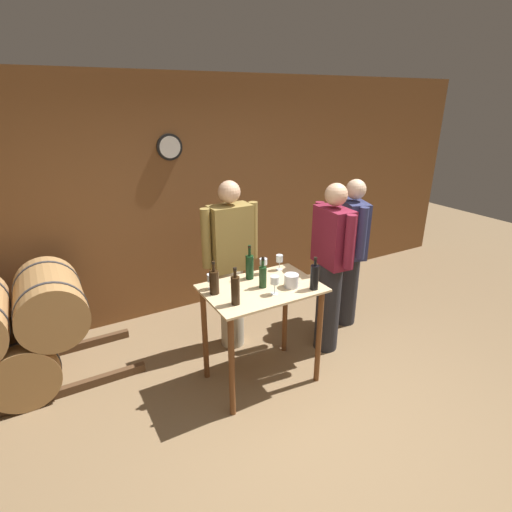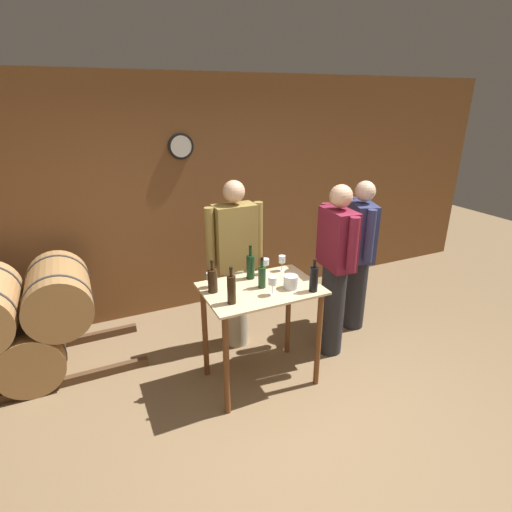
% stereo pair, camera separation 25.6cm
% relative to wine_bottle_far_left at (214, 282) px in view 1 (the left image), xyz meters
% --- Properties ---
extents(ground_plane, '(14.00, 14.00, 0.00)m').
position_rel_wine_bottle_far_left_xyz_m(ground_plane, '(0.46, -0.86, -1.05)').
color(ground_plane, brown).
extents(back_wall, '(8.40, 0.08, 2.70)m').
position_rel_wine_bottle_far_left_xyz_m(back_wall, '(0.46, 1.61, 0.30)').
color(back_wall, brown).
rests_on(back_wall, ground_plane).
extents(tasting_table, '(0.98, 0.66, 0.94)m').
position_rel_wine_bottle_far_left_xyz_m(tasting_table, '(0.39, -0.09, -0.31)').
color(tasting_table, '#D1B284').
rests_on(tasting_table, ground_plane).
extents(wine_bottle_far_left, '(0.08, 0.08, 0.28)m').
position_rel_wine_bottle_far_left_xyz_m(wine_bottle_far_left, '(0.00, 0.00, 0.00)').
color(wine_bottle_far_left, black).
rests_on(wine_bottle_far_left, tasting_table).
extents(wine_bottle_left, '(0.07, 0.07, 0.31)m').
position_rel_wine_bottle_far_left_xyz_m(wine_bottle_left, '(0.07, -0.25, 0.02)').
color(wine_bottle_left, black).
rests_on(wine_bottle_left, tasting_table).
extents(wine_bottle_center, '(0.07, 0.07, 0.31)m').
position_rel_wine_bottle_far_left_xyz_m(wine_bottle_center, '(0.39, 0.11, 0.01)').
color(wine_bottle_center, black).
rests_on(wine_bottle_center, tasting_table).
extents(wine_bottle_right, '(0.06, 0.06, 0.27)m').
position_rel_wine_bottle_far_left_xyz_m(wine_bottle_right, '(0.40, -0.10, -0.00)').
color(wine_bottle_right, '#193819').
rests_on(wine_bottle_right, tasting_table).
extents(wine_bottle_far_right, '(0.07, 0.07, 0.29)m').
position_rel_wine_bottle_far_left_xyz_m(wine_bottle_far_right, '(0.76, -0.34, 0.01)').
color(wine_bottle_far_right, black).
rests_on(wine_bottle_far_right, tasting_table).
extents(wine_glass_near_left, '(0.07, 0.07, 0.13)m').
position_rel_wine_bottle_far_left_xyz_m(wine_glass_near_left, '(0.01, 0.09, -0.01)').
color(wine_glass_near_left, silver).
rests_on(wine_glass_near_left, tasting_table).
extents(wine_glass_near_center, '(0.07, 0.07, 0.16)m').
position_rel_wine_bottle_far_left_xyz_m(wine_glass_near_center, '(0.42, -0.25, 0.01)').
color(wine_glass_near_center, silver).
rests_on(wine_glass_near_center, tasting_table).
extents(wine_glass_near_right, '(0.07, 0.07, 0.14)m').
position_rel_wine_bottle_far_left_xyz_m(wine_glass_near_right, '(0.55, 0.15, 0.00)').
color(wine_glass_near_right, silver).
rests_on(wine_glass_near_right, tasting_table).
extents(wine_glass_far_side, '(0.06, 0.06, 0.15)m').
position_rel_wine_bottle_far_left_xyz_m(wine_glass_far_side, '(0.72, 0.15, 0.00)').
color(wine_glass_far_side, silver).
rests_on(wine_glass_far_side, tasting_table).
extents(ice_bucket, '(0.12, 0.12, 0.11)m').
position_rel_wine_bottle_far_left_xyz_m(ice_bucket, '(0.62, -0.21, -0.05)').
color(ice_bucket, silver).
rests_on(ice_bucket, tasting_table).
extents(person_host, '(0.59, 0.24, 1.74)m').
position_rel_wine_bottle_far_left_xyz_m(person_host, '(0.42, 0.56, -0.13)').
color(person_host, '#B7AD93').
rests_on(person_host, ground_plane).
extents(person_visitor_with_scarf, '(0.25, 0.59, 1.73)m').
position_rel_wine_bottle_far_left_xyz_m(person_visitor_with_scarf, '(1.23, 0.01, -0.13)').
color(person_visitor_with_scarf, '#232328').
rests_on(person_visitor_with_scarf, ground_plane).
extents(person_visitor_bearded, '(0.34, 0.56, 1.66)m').
position_rel_wine_bottle_far_left_xyz_m(person_visitor_bearded, '(1.75, 0.31, -0.17)').
color(person_visitor_bearded, '#232328').
rests_on(person_visitor_bearded, ground_plane).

